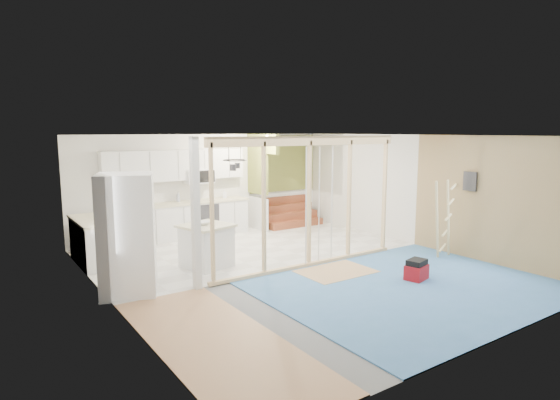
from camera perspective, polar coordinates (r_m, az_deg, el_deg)
room at (r=8.98m, az=2.07°, el=-0.46°), size 7.01×8.01×2.61m
floor_overlays at (r=9.36m, az=2.16°, el=-8.20°), size 7.00×8.00×0.03m
stud_frame at (r=8.80m, az=0.81°, el=1.26°), size 4.66×0.14×2.60m
base_cabinets at (r=11.35m, az=-14.82°, el=-3.13°), size 4.45×2.24×0.93m
upper_cabinets at (r=11.85m, az=-12.30°, el=4.05°), size 3.60×0.41×0.85m
green_partition at (r=13.16m, az=-0.21°, el=0.83°), size 2.25×1.51×2.60m
pot_rack at (r=10.33m, az=-5.54°, el=4.56°), size 0.52×0.52×0.72m
sheathing_panel at (r=10.24m, az=24.99°, el=-0.15°), size 0.02×4.00×2.60m
electrical_panel at (r=10.47m, az=22.15°, el=2.12°), size 0.04×0.30×0.40m
ceiling_light at (r=12.14m, az=-1.00°, el=7.74°), size 0.32×0.32×0.08m
fridge at (r=8.07m, az=-18.07°, el=-4.03°), size 1.14×1.10×2.01m
island at (r=9.38m, az=-8.95°, el=-5.59°), size 1.09×1.09×0.87m
bowl at (r=9.28m, az=-9.41°, el=-2.79°), size 0.31×0.31×0.07m
soap_bottle_a at (r=11.93m, az=-12.31°, el=0.41°), size 0.13×0.13×0.26m
soap_bottle_b at (r=12.43m, az=-6.79°, el=0.75°), size 0.12×0.13×0.22m
toolbox at (r=8.91m, az=16.30°, el=-8.23°), size 0.47×0.40×0.39m
ladder at (r=10.42m, az=19.38°, el=-2.16°), size 0.89×0.17×1.68m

